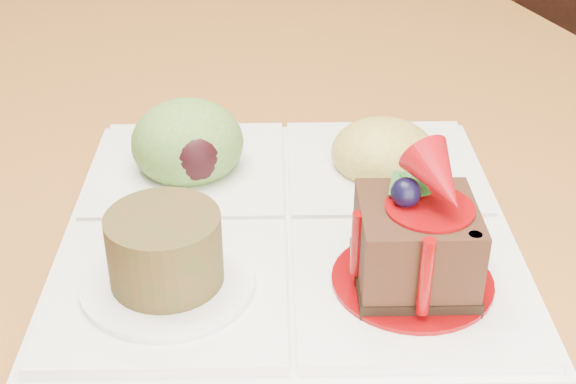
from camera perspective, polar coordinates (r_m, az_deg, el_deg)
name	(u,v)px	position (r m, az deg, el deg)	size (l,w,h in m)	color
dining_table	(20,7)	(1.13, -18.51, 12.34)	(1.00, 1.80, 0.75)	#9B5A28
chair_right	(452,2)	(1.53, 11.60, 13.08)	(0.56, 0.56, 0.99)	black
sampler_plate	(285,211)	(0.46, -0.22, -1.33)	(0.32, 0.32, 0.10)	white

